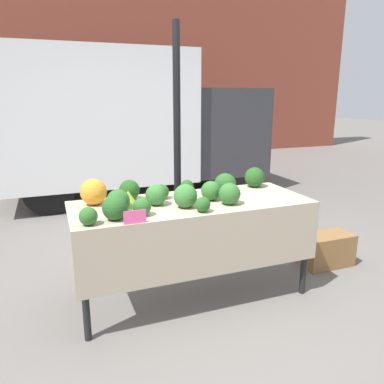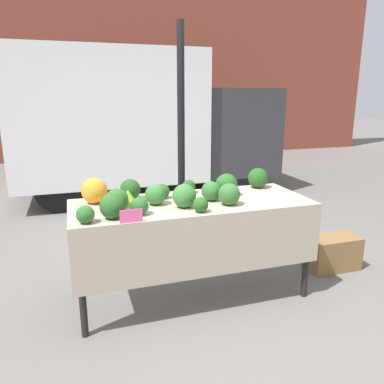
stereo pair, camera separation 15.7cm
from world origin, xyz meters
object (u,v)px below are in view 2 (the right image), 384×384
(orange_cauliflower, at_px, (94,191))
(price_sign, at_px, (131,216))
(parked_truck, at_px, (136,120))
(produce_crate, at_px, (332,253))

(orange_cauliflower, relative_size, price_sign, 1.33)
(parked_truck, distance_m, produce_crate, 4.04)
(parked_truck, bearing_deg, price_sign, -100.26)
(parked_truck, relative_size, price_sign, 27.79)
(parked_truck, distance_m, orange_cauliflower, 3.69)
(parked_truck, bearing_deg, orange_cauliflower, -104.87)
(price_sign, bearing_deg, produce_crate, 11.97)
(produce_crate, bearing_deg, price_sign, -168.03)
(parked_truck, bearing_deg, produce_crate, -71.11)
(parked_truck, height_order, price_sign, parked_truck)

